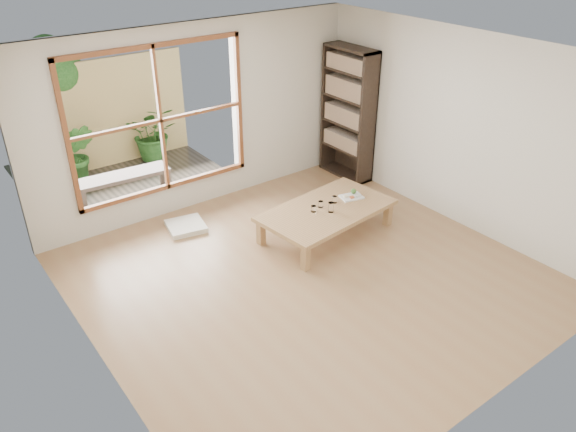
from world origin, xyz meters
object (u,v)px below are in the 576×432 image
(food_tray, at_px, (352,196))
(low_table, at_px, (327,211))
(garden_bench, at_px, (124,178))
(bookshelf, at_px, (348,114))

(food_tray, bearing_deg, low_table, -160.65)
(low_table, xyz_separation_m, food_tray, (0.49, 0.05, 0.07))
(low_table, relative_size, garden_bench, 1.37)
(bookshelf, height_order, food_tray, bookshelf)
(low_table, bearing_deg, food_tray, -0.99)
(bookshelf, xyz_separation_m, garden_bench, (-3.28, 1.23, -0.64))
(bookshelf, distance_m, food_tray, 1.72)
(bookshelf, xyz_separation_m, food_tray, (-1.01, -1.24, -0.62))
(garden_bench, bearing_deg, low_table, -50.39)
(low_table, distance_m, garden_bench, 3.08)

